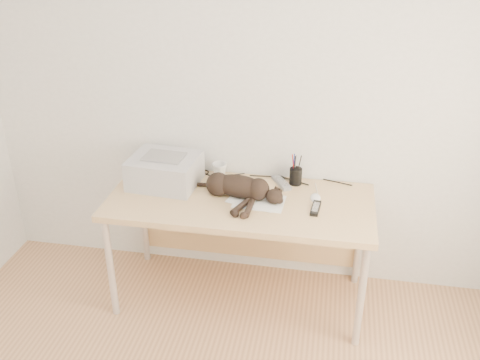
% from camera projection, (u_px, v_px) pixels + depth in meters
% --- Properties ---
extents(wall_back, '(3.50, 0.00, 3.50)m').
position_uv_depth(wall_back, '(251.00, 92.00, 3.28)').
color(wall_back, white).
rests_on(wall_back, floor).
extents(desk, '(1.60, 0.70, 0.74)m').
position_uv_depth(desk, '(243.00, 211.00, 3.36)').
color(desk, '#D7BB7E').
rests_on(desk, floor).
extents(printer, '(0.44, 0.38, 0.20)m').
position_uv_depth(printer, '(165.00, 170.00, 3.36)').
color(printer, '#B6B6BB').
rests_on(printer, desk).
extents(papers, '(0.36, 0.28, 0.01)m').
position_uv_depth(papers, '(257.00, 200.00, 3.20)').
color(papers, white).
rests_on(papers, desk).
extents(cat, '(0.65, 0.37, 0.15)m').
position_uv_depth(cat, '(236.00, 187.00, 3.22)').
color(cat, black).
rests_on(cat, desk).
extents(mug, '(0.13, 0.13, 0.09)m').
position_uv_depth(mug, '(220.00, 170.00, 3.48)').
color(mug, silver).
rests_on(mug, desk).
extents(pen_cup, '(0.08, 0.08, 0.20)m').
position_uv_depth(pen_cup, '(296.00, 176.00, 3.38)').
color(pen_cup, black).
rests_on(pen_cup, desk).
extents(remote_grey, '(0.15, 0.19, 0.02)m').
position_uv_depth(remote_grey, '(281.00, 183.00, 3.39)').
color(remote_grey, gray).
rests_on(remote_grey, desk).
extents(remote_black, '(0.06, 0.17, 0.02)m').
position_uv_depth(remote_black, '(316.00, 208.00, 3.11)').
color(remote_black, black).
rests_on(remote_black, desk).
extents(mouse, '(0.07, 0.11, 0.04)m').
position_uv_depth(mouse, '(316.00, 196.00, 3.22)').
color(mouse, white).
rests_on(mouse, desk).
extents(cable_tangle, '(1.36, 0.08, 0.01)m').
position_uv_depth(cable_tangle, '(249.00, 176.00, 3.49)').
color(cable_tangle, black).
rests_on(cable_tangle, desk).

